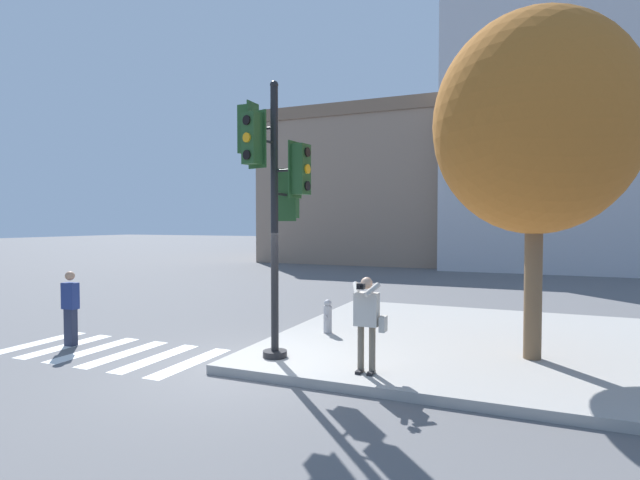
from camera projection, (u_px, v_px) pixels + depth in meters
name	position (u px, v px, depth m)	size (l,w,h in m)	color
ground_plane	(246.00, 370.00, 9.11)	(160.00, 160.00, 0.00)	#5B5B5E
sidewalk_corner	(466.00, 341.00, 10.97)	(8.00, 8.00, 0.16)	#9E9B96
crosswalk_stripes	(109.00, 352.00, 10.35)	(4.51, 2.22, 0.01)	silver
traffic_signal_pole	(273.00, 183.00, 9.25)	(1.47, 1.47, 5.14)	black
person_photographer	(367.00, 316.00, 8.33)	(0.58, 0.54, 1.61)	black
pedestrian_distant	(70.00, 306.00, 10.85)	(0.34, 0.20, 1.63)	#282D42
street_tree	(535.00, 124.00, 9.10)	(3.68, 3.68, 6.36)	brown
fire_hydrant	(328.00, 316.00, 11.40)	(0.19, 0.25, 0.77)	#99999E
building_left	(387.00, 190.00, 36.57)	(14.94, 12.90, 10.20)	gray
building_right	(557.00, 89.00, 29.63)	(12.45, 10.09, 21.24)	#BCBCC1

